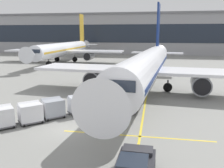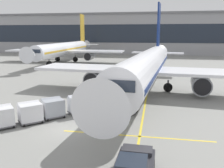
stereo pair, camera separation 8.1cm
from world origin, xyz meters
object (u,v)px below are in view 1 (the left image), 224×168
object	(u,v)px
parked_airplane	(146,67)
ground_crew_by_carts	(95,101)
baggage_cart_lead	(79,104)
baggage_cart_third	(30,112)
ground_crew_marshaller	(111,98)
ground_crew_by_loader	(88,98)
ground_crew_wingwalker	(84,104)
safety_cone_engine_keepout	(87,96)
distant_airplane	(64,49)
baggage_cart_fourth	(1,117)
belt_loader	(104,100)
baggage_cart_second	(53,108)

from	to	relation	value
parked_airplane	ground_crew_by_carts	distance (m)	10.73
baggage_cart_lead	baggage_cart_third	bearing A→B (deg)	-137.74
baggage_cart_third	ground_crew_marshaller	distance (m)	8.69
ground_crew_by_loader	ground_crew_marshaller	world-z (taller)	same
ground_crew_wingwalker	safety_cone_engine_keepout	world-z (taller)	ground_crew_wingwalker
distant_airplane	baggage_cart_fourth	bearing A→B (deg)	-75.26
baggage_cart_third	ground_crew_by_loader	distance (m)	6.91
belt_loader	baggage_cart_fourth	distance (m)	10.42
baggage_cart_second	ground_crew_by_carts	xyz separation A→B (m)	(3.36, 3.06, -0.00)
parked_airplane	ground_crew_marshaller	xyz separation A→B (m)	(-3.40, -7.95, -2.52)
parked_airplane	ground_crew_wingwalker	size ratio (longest dim) A/B	23.62
parked_airplane	safety_cone_engine_keepout	distance (m)	9.20
baggage_cart_second	distant_airplane	xyz separation A→B (m)	(-15.85, 44.63, 2.63)
baggage_cart_second	ground_crew_by_loader	world-z (taller)	baggage_cart_second
baggage_cart_second	ground_crew_marshaller	size ratio (longest dim) A/B	1.46
ground_crew_by_carts	ground_crew_wingwalker	distance (m)	1.63
ground_crew_by_loader	ground_crew_wingwalker	distance (m)	2.55
ground_crew_by_loader	safety_cone_engine_keepout	size ratio (longest dim) A/B	2.29
parked_airplane	ground_crew_wingwalker	bearing A→B (deg)	-118.34
parked_airplane	baggage_cart_third	bearing A→B (deg)	-124.85
baggage_cart_third	ground_crew_by_carts	world-z (taller)	baggage_cart_third
baggage_cart_fourth	ground_crew_marshaller	xyz separation A→B (m)	(8.16, 7.51, -0.00)
baggage_cart_second	ground_crew_by_carts	bearing A→B (deg)	42.31
baggage_cart_lead	baggage_cart_second	distance (m)	2.61
ground_crew_by_carts	safety_cone_engine_keepout	distance (m)	4.59
baggage_cart_lead	ground_crew_by_carts	size ratio (longest dim) A/B	1.46
baggage_cart_third	ground_crew_wingwalker	distance (m)	5.18
parked_airplane	baggage_cart_lead	world-z (taller)	parked_airplane
safety_cone_engine_keepout	ground_crew_wingwalker	bearing A→B (deg)	-77.39
ground_crew_by_loader	parked_airplane	bearing A→B (deg)	53.32
baggage_cart_second	ground_crew_by_carts	world-z (taller)	baggage_cart_second
baggage_cart_lead	baggage_cart_fourth	distance (m)	7.18
distant_airplane	ground_crew_marshaller	bearing A→B (deg)	-62.78
baggage_cart_lead	distant_airplane	distance (m)	46.78
baggage_cart_lead	distant_airplane	size ratio (longest dim) A/B	0.06
baggage_cart_second	distant_airplane	size ratio (longest dim) A/B	0.06
parked_airplane	ground_crew_wingwalker	world-z (taller)	parked_airplane
belt_loader	ground_crew_by_loader	world-z (taller)	belt_loader
parked_airplane	distant_airplane	distance (m)	40.40
baggage_cart_third	distant_airplane	bearing A→B (deg)	107.32
ground_crew_by_carts	distant_airplane	world-z (taller)	distant_airplane
belt_loader	ground_crew_by_carts	distance (m)	1.33
ground_crew_by_carts	safety_cone_engine_keepout	xyz separation A→B (m)	(-2.02, 4.07, -0.63)
ground_crew_by_loader	ground_crew_by_carts	distance (m)	1.55
ground_crew_marshaller	safety_cone_engine_keepout	distance (m)	4.59
parked_airplane	safety_cone_engine_keepout	bearing A→B (deg)	-143.65
belt_loader	ground_crew_by_loader	distance (m)	1.80
baggage_cart_third	ground_crew_by_carts	size ratio (longest dim) A/B	1.46
belt_loader	ground_crew_by_loader	xyz separation A→B (m)	(-1.80, -0.01, 0.14)
ground_crew_by_loader	distant_airplane	size ratio (longest dim) A/B	0.04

